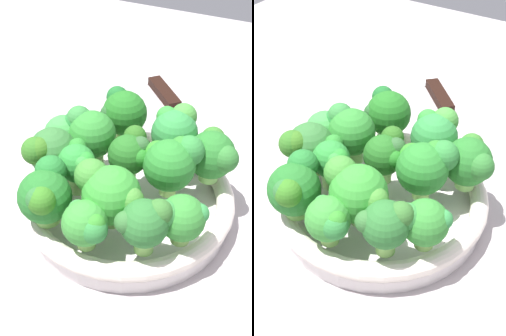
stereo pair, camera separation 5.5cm
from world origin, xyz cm
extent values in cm
cube|color=#ADA4A7|center=(0.00, 0.00, -1.25)|extent=(130.00, 130.00, 2.50)
cylinder|color=silver|center=(-0.19, -2.08, 0.89)|extent=(24.82, 24.82, 1.78)
torus|color=silver|center=(-0.19, -2.08, 2.87)|extent=(25.85, 25.85, 2.18)
cylinder|color=#82B059|center=(0.93, -8.00, 4.93)|extent=(2.18, 2.18, 1.93)
sphere|color=green|center=(0.93, -8.00, 7.98)|extent=(6.42, 6.42, 6.42)
sphere|color=#408430|center=(3.34, -8.42, 8.55)|extent=(2.86, 2.86, 2.86)
sphere|color=green|center=(-0.69, -6.95, 8.31)|extent=(2.84, 2.84, 2.84)
sphere|color=#3E8832|center=(-1.66, -7.51, 9.35)|extent=(3.77, 3.77, 3.77)
cylinder|color=#9AD164|center=(4.61, -0.76, 5.02)|extent=(2.03, 2.03, 2.11)
sphere|color=#2A7D2C|center=(4.61, -0.76, 8.04)|extent=(6.06, 6.06, 6.06)
sphere|color=#2D7C2A|center=(5.35, 0.92, 9.58)|extent=(2.83, 2.83, 2.83)
sphere|color=#2E7F35|center=(6.26, 1.03, 9.43)|extent=(3.58, 3.58, 3.58)
sphere|color=#308927|center=(2.89, -0.21, 8.55)|extent=(3.25, 3.25, 3.25)
cylinder|color=#7FBA5E|center=(-6.04, 0.56, 5.18)|extent=(2.57, 2.57, 2.44)
sphere|color=#2F812F|center=(-6.04, 0.56, 8.32)|extent=(5.91, 5.91, 5.91)
sphere|color=#347E3A|center=(-8.07, 1.05, 9.79)|extent=(3.17, 3.17, 3.17)
sphere|color=#2A7F37|center=(-8.35, 0.97, 9.25)|extent=(3.23, 3.23, 3.23)
cylinder|color=#8BCC5C|center=(-5.65, -10.79, 4.77)|extent=(2.71, 2.71, 1.61)
sphere|color=#236C27|center=(-5.65, -10.79, 7.49)|extent=(5.92, 5.92, 5.92)
sphere|color=#2C6A2F|center=(-5.09, -12.59, 8.85)|extent=(2.62, 2.62, 2.62)
sphere|color=#23722C|center=(-6.25, -8.39, 9.03)|extent=(3.52, 3.52, 3.52)
sphere|color=#33751F|center=(-4.76, -12.51, 8.72)|extent=(3.05, 3.05, 3.05)
cylinder|color=#7DBD4D|center=(-4.69, 6.98, 5.06)|extent=(2.43, 2.43, 2.19)
sphere|color=#21691F|center=(-4.69, 6.98, 8.08)|extent=(5.95, 5.95, 5.95)
sphere|color=#275829|center=(-6.24, 5.63, 8.40)|extent=(2.44, 2.44, 2.44)
sphere|color=#1C6227|center=(-6.34, 8.17, 9.47)|extent=(2.95, 2.95, 2.95)
cylinder|color=#96CF61|center=(8.61, -7.28, 4.81)|extent=(2.06, 2.06, 1.68)
sphere|color=#328430|center=(8.61, -7.28, 7.26)|extent=(4.96, 4.96, 4.96)
sphere|color=#31893F|center=(10.13, -6.56, 7.89)|extent=(2.17, 2.17, 2.17)
sphere|color=#388E3D|center=(7.14, -8.59, 8.33)|extent=(2.95, 2.95, 2.95)
cylinder|color=#83D068|center=(2.96, 5.24, 5.16)|extent=(2.78, 2.78, 2.39)
sphere|color=#2F853D|center=(2.96, 5.24, 8.25)|extent=(5.82, 5.82, 5.82)
sphere|color=#418E38|center=(3.39, 7.07, 9.75)|extent=(3.32, 3.32, 3.32)
sphere|color=#318E33|center=(1.50, 6.18, 9.70)|extent=(2.67, 2.67, 2.67)
cylinder|color=#94C36A|center=(-0.58, -0.71, 5.10)|extent=(1.90, 1.90, 2.27)
sphere|color=#22611F|center=(-0.58, -0.71, 7.82)|extent=(4.89, 4.89, 4.89)
sphere|color=#2D592C|center=(0.69, 0.08, 9.04)|extent=(2.32, 2.32, 2.32)
sphere|color=#295F1C|center=(-0.63, 1.34, 9.11)|extent=(2.79, 2.79, 2.79)
sphere|color=#20691E|center=(1.23, -1.22, 8.30)|extent=(2.20, 2.20, 2.20)
cylinder|color=#91D16A|center=(8.20, 3.73, 4.85)|extent=(2.40, 2.40, 1.78)
sphere|color=#277029|center=(8.20, 3.73, 7.63)|extent=(5.80, 5.80, 5.80)
sphere|color=#2E712D|center=(10.00, 2.87, 8.27)|extent=(3.30, 3.30, 3.30)
sphere|color=#347429|center=(7.73, 5.59, 8.65)|extent=(2.94, 2.94, 2.94)
cylinder|color=#96D567|center=(-9.84, 0.43, 4.92)|extent=(2.74, 2.74, 1.92)
sphere|color=#3C8B42|center=(-9.84, 0.43, 7.51)|extent=(5.01, 5.01, 5.01)
sphere|color=green|center=(-7.96, -0.05, 8.02)|extent=(2.18, 2.18, 2.18)
sphere|color=#3D8A2F|center=(-9.37, 2.09, 8.34)|extent=(2.31, 2.31, 2.31)
sphere|color=#3C8341|center=(-7.95, 0.70, 8.60)|extent=(2.39, 2.39, 2.39)
cylinder|color=#90C157|center=(-8.92, -3.94, 4.92)|extent=(2.45, 2.45, 1.92)
sphere|color=#316D31|center=(-8.92, -3.94, 7.79)|extent=(5.86, 5.86, 5.86)
sphere|color=#306C21|center=(-9.95, -5.87, 8.91)|extent=(3.31, 3.31, 3.31)
sphere|color=#356C1E|center=(-9.49, -5.71, 9.04)|extent=(3.04, 3.04, 3.04)
cylinder|color=#7AB059|center=(-5.20, -4.80, 5.21)|extent=(2.48, 2.48, 2.50)
sphere|color=#2B8633|center=(-5.20, -4.80, 7.92)|extent=(4.50, 4.50, 4.50)
sphere|color=#338C36|center=(-3.81, -5.71, 8.85)|extent=(1.92, 1.92, 1.92)
sphere|color=#298D2D|center=(-3.95, -4.99, 8.65)|extent=(2.47, 2.47, 2.47)
sphere|color=#2A7D2A|center=(-5.87, -3.26, 8.94)|extent=(2.21, 2.21, 2.21)
cylinder|color=#84C659|center=(5.67, -10.16, 5.08)|extent=(2.05, 2.05, 2.23)
sphere|color=#2A6C2D|center=(5.67, -10.16, 7.82)|extent=(5.01, 5.01, 5.01)
sphere|color=#336D2B|center=(6.84, -9.26, 9.05)|extent=(2.73, 2.73, 2.73)
sphere|color=#30692F|center=(4.14, -11.32, 8.37)|extent=(2.32, 2.32, 2.32)
cylinder|color=#89C55B|center=(0.16, -12.18, 4.82)|extent=(1.98, 1.98, 1.72)
sphere|color=#388D34|center=(0.16, -12.18, 7.24)|extent=(4.80, 4.80, 4.80)
sphere|color=#308428|center=(1.50, -12.69, 8.19)|extent=(2.19, 2.19, 2.19)
sphere|color=#2D7E36|center=(1.51, -12.95, 7.65)|extent=(2.79, 2.79, 2.79)
sphere|color=#358439|center=(-1.28, -11.31, 7.93)|extent=(1.99, 1.99, 1.99)
cube|color=silver|center=(-15.70, 35.67, 0.20)|extent=(13.75, 13.97, 0.40)
cube|color=black|center=(-6.40, 26.17, 0.75)|extent=(8.29, 8.40, 1.50)
camera|label=1|loc=(18.23, -40.81, 41.62)|focal=50.69mm
camera|label=2|loc=(23.04, -38.13, 41.62)|focal=50.69mm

